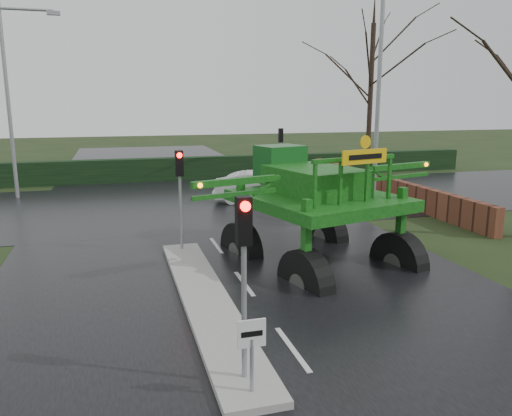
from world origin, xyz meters
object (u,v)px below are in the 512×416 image
object	(u,v)px
traffic_signal_near	(244,250)
street_light_left_far	(13,84)
white_sedan	(260,202)
keep_left_sign	(252,344)
crop_sprayer	(302,199)
traffic_signal_mid	(180,179)
traffic_signal_far	(281,144)
street_light_right	(373,82)

from	to	relation	value
traffic_signal_near	street_light_left_far	size ratio (longest dim) A/B	0.35
white_sedan	keep_left_sign	bearing A→B (deg)	179.87
street_light_left_far	crop_sprayer	bearing A→B (deg)	-58.98
keep_left_sign	traffic_signal_mid	size ratio (longest dim) A/B	0.38
keep_left_sign	traffic_signal_far	size ratio (longest dim) A/B	0.38
traffic_signal_far	traffic_signal_near	bearing A→B (deg)	69.64
street_light_right	white_sedan	bearing A→B (deg)	143.88
street_light_right	street_light_left_far	bearing A→B (deg)	153.98
street_light_right	traffic_signal_near	bearing A→B (deg)	-126.13
traffic_signal_mid	crop_sprayer	world-z (taller)	crop_sprayer
traffic_signal_mid	white_sedan	distance (m)	9.61
traffic_signal_near	white_sedan	distance (m)	17.21
traffic_signal_mid	crop_sprayer	distance (m)	4.76
traffic_signal_mid	crop_sprayer	xyz separation A→B (m)	(2.90, -3.78, -0.13)
traffic_signal_near	traffic_signal_mid	world-z (taller)	same
street_light_left_far	crop_sprayer	size ratio (longest dim) A/B	1.11
keep_left_sign	street_light_left_far	bearing A→B (deg)	107.78
crop_sprayer	white_sedan	xyz separation A→B (m)	(2.17, 11.52, -2.46)
keep_left_sign	white_sedan	bearing A→B (deg)	73.15
street_light_right	traffic_signal_far	bearing A→B (deg)	101.95
traffic_signal_near	traffic_signal_far	bearing A→B (deg)	69.64
traffic_signal_far	street_light_left_far	bearing A→B (deg)	0.03
traffic_signal_far	crop_sprayer	distance (m)	17.02
traffic_signal_mid	street_light_right	xyz separation A→B (m)	(9.49, 4.51, 3.40)
street_light_right	crop_sprayer	size ratio (longest dim) A/B	1.11
street_light_left_far	white_sedan	world-z (taller)	street_light_left_far
white_sedan	street_light_right	bearing A→B (deg)	-109.41
traffic_signal_far	white_sedan	bearing A→B (deg)	60.22
traffic_signal_mid	white_sedan	xyz separation A→B (m)	(5.07, 7.74, -2.59)
traffic_signal_far	crop_sprayer	size ratio (longest dim) A/B	0.39
traffic_signal_mid	traffic_signal_near	bearing A→B (deg)	-90.00
keep_left_sign	street_light_left_far	size ratio (longest dim) A/B	0.14
traffic_signal_mid	street_light_left_far	xyz separation A→B (m)	(-6.89, 12.51, 3.40)
traffic_signal_mid	traffic_signal_far	size ratio (longest dim) A/B	1.00
traffic_signal_near	crop_sprayer	distance (m)	5.54
traffic_signal_mid	white_sedan	bearing A→B (deg)	56.79
street_light_right	white_sedan	size ratio (longest dim) A/B	2.10
crop_sprayer	white_sedan	bearing A→B (deg)	64.26
traffic_signal_mid	crop_sprayer	size ratio (longest dim) A/B	0.39
street_light_right	white_sedan	distance (m)	8.12
crop_sprayer	traffic_signal_near	bearing A→B (deg)	-136.63
crop_sprayer	street_light_right	bearing A→B (deg)	36.40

